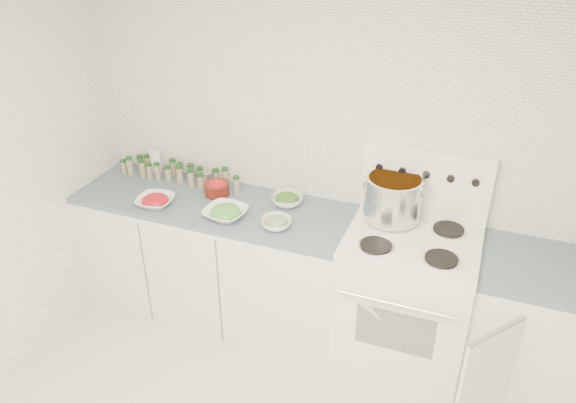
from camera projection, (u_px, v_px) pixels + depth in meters
The scene contains 13 objects.
room_walls at pixel (249, 234), 2.11m from camera, with size 3.54×3.04×2.52m.
counter_left at pixel (217, 259), 3.88m from camera, with size 1.85×0.62×0.90m.
stove at pixel (406, 297), 3.45m from camera, with size 0.76×0.70×1.36m.
counter_right at pixel (548, 336), 3.21m from camera, with size 0.89×0.94×0.90m.
stock_pot at pixel (393, 196), 3.34m from camera, with size 0.37×0.34×0.26m.
bowl_tomato at pixel (155, 201), 3.60m from camera, with size 0.26×0.26×0.08m.
bowl_snowpea at pixel (226, 212), 3.47m from camera, with size 0.28×0.28×0.09m.
bowl_broccoli at pixel (287, 199), 3.61m from camera, with size 0.27×0.27×0.08m.
bowl_zucchini at pixel (276, 223), 3.37m from camera, with size 0.20×0.20×0.08m.
bowl_pepper at pixel (217, 188), 3.72m from camera, with size 0.17×0.17×0.10m.
salt_canister at pixel (156, 162), 4.00m from camera, with size 0.08×0.08×0.16m, color white.
tin_can at pixel (207, 179), 3.84m from camera, with size 0.07×0.07×0.10m, color gray.
spice_cluster at pixel (175, 172), 3.91m from camera, with size 0.93×0.16×0.14m.
Camera 1 is at (0.77, -1.61, 2.70)m, focal length 35.00 mm.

